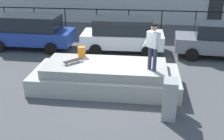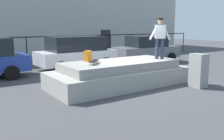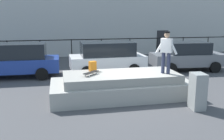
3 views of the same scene
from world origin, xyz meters
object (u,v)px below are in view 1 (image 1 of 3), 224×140
object	(u,v)px
skateboarder	(153,44)
car_blue_hatchback_near	(31,31)
car_white_hatchback_mid	(123,34)
car_grey_sedan_far	(219,40)
skateboard	(73,61)
utility_box	(170,99)
backpack	(82,52)

from	to	relation	value
skateboarder	car_blue_hatchback_near	xyz separation A→B (m)	(-6.47, 4.77, -0.99)
car_white_hatchback_mid	car_grey_sedan_far	bearing A→B (deg)	-3.18
car_grey_sedan_far	skateboard	bearing A→B (deg)	-146.52
skateboarder	utility_box	size ratio (longest dim) A/B	1.29
car_white_hatchback_mid	utility_box	xyz separation A→B (m)	(2.01, -6.36, -0.29)
backpack	utility_box	size ratio (longest dim) A/B	0.32
utility_box	backpack	bearing A→B (deg)	146.62
car_white_hatchback_mid	car_grey_sedan_far	world-z (taller)	car_white_hatchback_mid
skateboarder	car_blue_hatchback_near	size ratio (longest dim) A/B	0.36
car_grey_sedan_far	utility_box	xyz separation A→B (m)	(-2.85, -6.09, -0.22)
backpack	car_white_hatchback_mid	world-z (taller)	car_white_hatchback_mid
skateboarder	skateboard	distance (m)	3.11
car_blue_hatchback_near	car_grey_sedan_far	bearing A→B (deg)	-1.32
backpack	car_blue_hatchback_near	distance (m)	5.21
skateboarder	skateboard	size ratio (longest dim) A/B	2.33
skateboard	car_blue_hatchback_near	xyz separation A→B (m)	(-3.50, 4.44, -0.12)
backpack	utility_box	distance (m)	4.29
backpack	utility_box	world-z (taller)	backpack
car_white_hatchback_mid	car_grey_sedan_far	xyz separation A→B (m)	(4.85, -0.27, -0.07)
skateboard	car_blue_hatchback_near	size ratio (longest dim) A/B	0.16
car_grey_sedan_far	utility_box	bearing A→B (deg)	-115.05
car_blue_hatchback_near	car_grey_sedan_far	distance (m)	9.87
skateboarder	car_white_hatchback_mid	world-z (taller)	skateboarder
car_white_hatchback_mid	car_blue_hatchback_near	bearing A→B (deg)	-179.50
skateboarder	backpack	distance (m)	3.09
skateboarder	car_grey_sedan_far	xyz separation A→B (m)	(3.40, 4.54, -1.07)
skateboarder	car_grey_sedan_far	bearing A→B (deg)	53.18
skateboard	skateboarder	bearing A→B (deg)	-6.38
skateboarder	backpack	xyz separation A→B (m)	(-2.80, 1.07, -0.76)
skateboard	car_blue_hatchback_near	distance (m)	5.65
backpack	car_blue_hatchback_near	xyz separation A→B (m)	(-3.66, 3.70, -0.23)
backpack	utility_box	xyz separation A→B (m)	(3.36, -2.62, -0.53)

